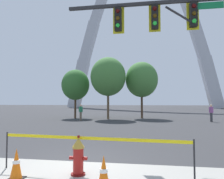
{
  "coord_description": "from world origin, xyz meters",
  "views": [
    {
      "loc": [
        1.96,
        -6.49,
        1.84
      ],
      "look_at": [
        0.06,
        5.0,
        2.5
      ],
      "focal_mm": 35.21,
      "sensor_mm": 36.0,
      "label": 1
    }
  ],
  "objects_px": {
    "traffic_cone_mid_sidewalk": "(16,164)",
    "traffic_signal_gantry": "(184,36)",
    "monument_arch": "(141,34)",
    "pedestrian_walking_left": "(81,112)",
    "traffic_cone_by_hydrant": "(104,173)",
    "fire_hydrant": "(78,156)",
    "pedestrian_standing_center": "(211,113)"
  },
  "relations": [
    {
      "from": "traffic_cone_by_hydrant",
      "to": "traffic_signal_gantry",
      "type": "bearing_deg",
      "value": 58.98
    },
    {
      "from": "traffic_cone_by_hydrant",
      "to": "traffic_cone_mid_sidewalk",
      "type": "relative_size",
      "value": 1.0
    },
    {
      "from": "traffic_cone_mid_sidewalk",
      "to": "pedestrian_walking_left",
      "type": "xyz_separation_m",
      "value": [
        -3.53,
        16.21,
        0.46
      ]
    },
    {
      "from": "traffic_signal_gantry",
      "to": "pedestrian_standing_center",
      "type": "bearing_deg",
      "value": 71.65
    },
    {
      "from": "fire_hydrant",
      "to": "pedestrian_walking_left",
      "type": "bearing_deg",
      "value": 107.32
    },
    {
      "from": "fire_hydrant",
      "to": "pedestrian_standing_center",
      "type": "bearing_deg",
      "value": 65.16
    },
    {
      "from": "traffic_cone_by_hydrant",
      "to": "pedestrian_walking_left",
      "type": "xyz_separation_m",
      "value": [
        -5.72,
        16.53,
        0.46
      ]
    },
    {
      "from": "fire_hydrant",
      "to": "pedestrian_standing_center",
      "type": "relative_size",
      "value": 0.62
    },
    {
      "from": "monument_arch",
      "to": "pedestrian_walking_left",
      "type": "distance_m",
      "value": 51.48
    },
    {
      "from": "monument_arch",
      "to": "pedestrian_standing_center",
      "type": "relative_size",
      "value": 33.44
    },
    {
      "from": "traffic_signal_gantry",
      "to": "pedestrian_standing_center",
      "type": "distance_m",
      "value": 14.41
    },
    {
      "from": "traffic_cone_mid_sidewalk",
      "to": "traffic_signal_gantry",
      "type": "bearing_deg",
      "value": 37.66
    },
    {
      "from": "traffic_cone_by_hydrant",
      "to": "pedestrian_standing_center",
      "type": "relative_size",
      "value": 0.46
    },
    {
      "from": "fire_hydrant",
      "to": "traffic_cone_by_hydrant",
      "type": "relative_size",
      "value": 1.36
    },
    {
      "from": "monument_arch",
      "to": "pedestrian_walking_left",
      "type": "bearing_deg",
      "value": -95.77
    },
    {
      "from": "traffic_cone_mid_sidewalk",
      "to": "traffic_signal_gantry",
      "type": "distance_m",
      "value": 6.84
    },
    {
      "from": "traffic_signal_gantry",
      "to": "pedestrian_walking_left",
      "type": "bearing_deg",
      "value": 121.94
    },
    {
      "from": "pedestrian_walking_left",
      "to": "traffic_cone_mid_sidewalk",
      "type": "bearing_deg",
      "value": -77.73
    },
    {
      "from": "traffic_signal_gantry",
      "to": "fire_hydrant",
      "type": "bearing_deg",
      "value": -136.84
    },
    {
      "from": "traffic_cone_by_hydrant",
      "to": "pedestrian_walking_left",
      "type": "distance_m",
      "value": 17.49
    },
    {
      "from": "fire_hydrant",
      "to": "pedestrian_walking_left",
      "type": "xyz_separation_m",
      "value": [
        -4.89,
        15.67,
        0.35
      ]
    },
    {
      "from": "traffic_cone_mid_sidewalk",
      "to": "monument_arch",
      "type": "bearing_deg",
      "value": 88.94
    },
    {
      "from": "fire_hydrant",
      "to": "pedestrian_standing_center",
      "type": "height_order",
      "value": "pedestrian_standing_center"
    },
    {
      "from": "monument_arch",
      "to": "traffic_cone_mid_sidewalk",
      "type": "bearing_deg",
      "value": -91.06
    },
    {
      "from": "fire_hydrant",
      "to": "pedestrian_standing_center",
      "type": "xyz_separation_m",
      "value": [
        7.49,
        16.17,
        0.35
      ]
    },
    {
      "from": "monument_arch",
      "to": "pedestrian_walking_left",
      "type": "height_order",
      "value": "monument_arch"
    },
    {
      "from": "fire_hydrant",
      "to": "traffic_signal_gantry",
      "type": "relative_size",
      "value": 0.15
    },
    {
      "from": "pedestrian_walking_left",
      "to": "pedestrian_standing_center",
      "type": "height_order",
      "value": "same"
    },
    {
      "from": "monument_arch",
      "to": "pedestrian_walking_left",
      "type": "xyz_separation_m",
      "value": [
        -4.68,
        -46.28,
        -22.04
      ]
    },
    {
      "from": "fire_hydrant",
      "to": "traffic_cone_by_hydrant",
      "type": "xyz_separation_m",
      "value": [
        0.83,
        -0.86,
        -0.11
      ]
    },
    {
      "from": "monument_arch",
      "to": "traffic_cone_by_hydrant",
      "type": "bearing_deg",
      "value": -89.06
    },
    {
      "from": "traffic_cone_by_hydrant",
      "to": "monument_arch",
      "type": "bearing_deg",
      "value": 90.94
    }
  ]
}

